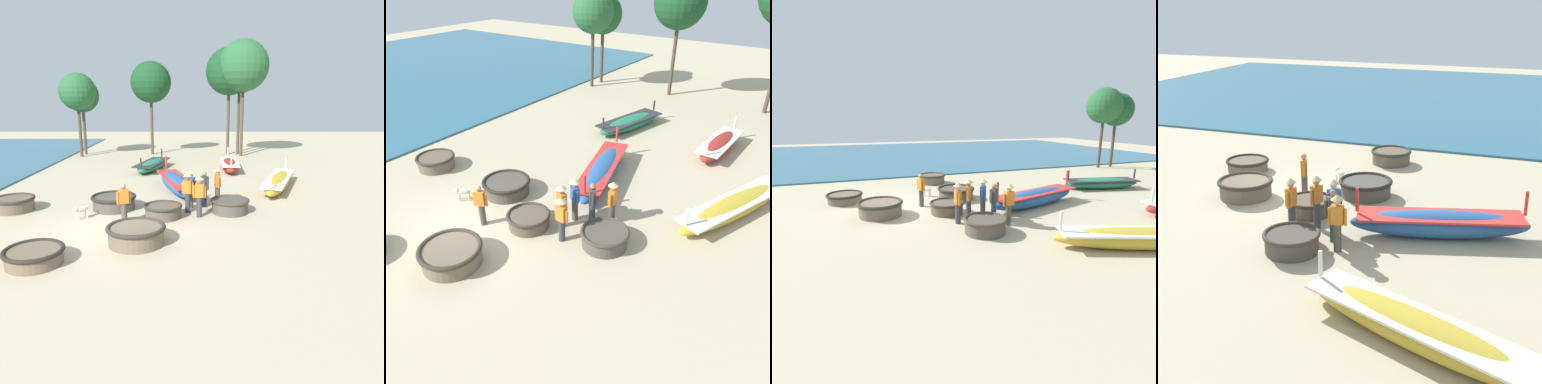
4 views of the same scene
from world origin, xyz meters
TOP-DOWN VIEW (x-y plane):
  - ground_plane at (0.00, 0.00)m, footprint 80.00×80.00m
  - coracle_far_right at (0.96, -1.12)m, footprint 1.95×1.95m
  - coracle_beside_post at (-0.56, 2.82)m, footprint 1.91×1.91m
  - coracle_front_left at (4.35, 2.33)m, footprint 1.61×1.61m
  - coracle_far_left at (-4.70, 2.57)m, footprint 1.71×1.71m
  - coracle_nearest at (1.63, 1.67)m, footprint 1.54×1.54m
  - long_boat_white_hull at (1.98, 5.95)m, footprint 2.50×5.33m
  - long_boat_green_hull at (5.21, 11.53)m, footprint 1.24×4.27m
  - long_boat_red_hull at (0.16, 11.71)m, footprint 2.20×4.70m
  - long_boat_blue_hull at (7.30, 6.54)m, footprint 2.99×5.75m
  - fisherman_standing_right at (0.24, 0.83)m, footprint 0.49×0.34m
  - fisherman_standing_left at (3.31, 3.16)m, footprint 0.38×0.44m
  - fisherman_hauling at (2.60, 2.33)m, footprint 0.50×0.36m
  - fisherman_by_coracle at (2.72, 2.93)m, footprint 0.47×0.36m
  - fisherman_with_hat at (3.06, 1.71)m, footprint 0.53×0.36m
  - fisherman_crouching at (3.91, 3.51)m, footprint 0.36×0.53m
  - dog at (-1.57, 1.45)m, footprint 0.52×0.53m
  - tree_right_mid at (-6.11, 17.43)m, footprint 2.85×2.85m
  - tree_leftmost at (-6.14, 18.80)m, footprint 2.69×2.69m
  - tree_left_mid at (-0.55, 18.79)m, footprint 3.28×3.28m

SIDE VIEW (x-z plane):
  - ground_plane at x=0.00m, z-range 0.00..0.00m
  - coracle_nearest at x=1.63m, z-range 0.02..0.55m
  - coracle_front_left at x=4.35m, z-range 0.03..0.60m
  - coracle_far_left at x=-4.70m, z-range 0.03..0.62m
  - long_boat_red_hull at x=0.16m, z-range -0.23..0.89m
  - coracle_beside_post at x=-0.56m, z-range 0.03..0.63m
  - coracle_far_right at x=0.96m, z-range 0.03..0.67m
  - long_boat_blue_hull at x=7.30m, z-range -0.26..0.98m
  - long_boat_green_hull at x=5.21m, z-range -0.27..1.01m
  - dog at x=-1.57m, z-range 0.10..0.64m
  - long_boat_white_hull at x=1.98m, z-range -0.31..1.15m
  - fisherman_standing_right at x=0.24m, z-range 0.05..1.62m
  - fisherman_standing_left at x=3.31m, z-range 0.05..1.62m
  - fisherman_hauling at x=2.60m, z-range 0.12..1.79m
  - fisherman_by_coracle at x=2.72m, z-range 0.12..1.79m
  - fisherman_with_hat at x=3.06m, z-range 0.12..1.79m
  - fisherman_crouching at x=3.91m, z-range 0.12..1.79m
  - tree_leftmost at x=-6.14m, z-range 1.69..7.81m
  - tree_right_mid at x=-6.11m, z-range 1.79..8.30m
  - tree_left_mid at x=-0.55m, z-range 2.07..9.54m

